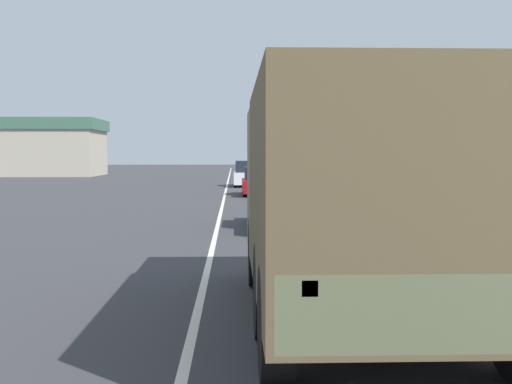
% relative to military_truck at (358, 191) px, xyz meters
% --- Properties ---
extents(ground_plane, '(180.00, 180.00, 0.00)m').
position_rel_military_truck_xyz_m(ground_plane, '(-2.01, 27.50, -1.64)').
color(ground_plane, '#38383A').
extents(lane_centre_stripe, '(0.12, 120.00, 0.00)m').
position_rel_military_truck_xyz_m(lane_centre_stripe, '(-2.01, 27.50, -1.64)').
color(lane_centre_stripe, silver).
rests_on(lane_centre_stripe, ground).
extents(sidewalk_right, '(1.80, 120.00, 0.12)m').
position_rel_military_truck_xyz_m(sidewalk_right, '(2.49, 27.50, -1.58)').
color(sidewalk_right, '#ADAAA3').
rests_on(sidewalk_right, ground).
extents(grass_strip_right, '(7.00, 120.00, 0.02)m').
position_rel_military_truck_xyz_m(grass_strip_right, '(6.89, 27.50, -1.63)').
color(grass_strip_right, '#6B9347').
rests_on(grass_strip_right, ground).
extents(military_truck, '(2.59, 6.59, 2.86)m').
position_rel_military_truck_xyz_m(military_truck, '(0.00, 0.00, 0.00)').
color(military_truck, '#606647').
rests_on(military_truck, ground).
extents(car_nearest_ahead, '(1.84, 4.58, 1.47)m').
position_rel_military_truck_xyz_m(car_nearest_ahead, '(-0.04, 10.34, -0.97)').
color(car_nearest_ahead, navy).
rests_on(car_nearest_ahead, ground).
extents(car_second_ahead, '(1.93, 4.04, 1.45)m').
position_rel_military_truck_xyz_m(car_second_ahead, '(-0.15, 24.69, -0.98)').
color(car_second_ahead, maroon).
rests_on(car_second_ahead, ground).
extents(car_third_ahead, '(1.93, 4.27, 1.65)m').
position_rel_military_truck_xyz_m(car_third_ahead, '(-0.60, 33.61, -0.90)').
color(car_third_ahead, silver).
rests_on(car_third_ahead, ground).
extents(building_distant, '(12.51, 8.33, 5.42)m').
position_rel_military_truck_xyz_m(building_distant, '(-20.61, 54.65, 1.10)').
color(building_distant, '#B2A893').
rests_on(building_distant, ground).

